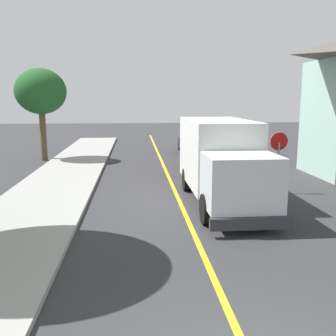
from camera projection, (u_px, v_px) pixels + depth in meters
centre_line_yellow at (180, 201)px, 14.78m from camera, size 0.16×56.00×0.01m
box_truck at (221, 158)px, 14.40m from camera, size 2.41×7.18×3.20m
parked_car_near at (200, 156)px, 21.20m from camera, size 1.94×4.45×1.67m
parked_car_mid at (192, 142)px, 28.42m from camera, size 1.96×4.46×1.67m
stop_sign at (279, 151)px, 15.82m from camera, size 0.80×0.10×2.65m
street_tree_down_block at (41, 92)px, 23.87m from camera, size 3.24×3.24×5.97m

